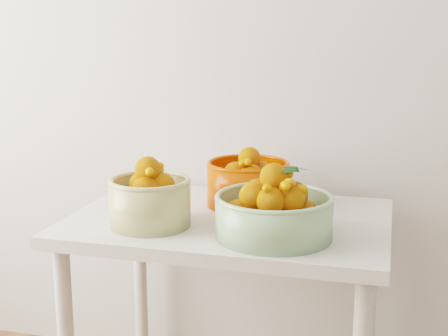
{
  "coord_description": "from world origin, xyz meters",
  "views": [
    {
      "loc": [
        0.3,
        -0.25,
        1.33
      ],
      "look_at": [
        -0.19,
        1.54,
        0.92
      ],
      "focal_mm": 50.0,
      "sensor_mm": 36.0,
      "label": 1
    }
  ],
  "objects_px": {
    "bowl_green": "(274,212)",
    "bowl_orange": "(248,182)",
    "table": "(230,245)",
    "bowl_cream": "(150,199)"
  },
  "relations": [
    {
      "from": "bowl_green",
      "to": "table",
      "type": "bearing_deg",
      "value": 136.75
    },
    {
      "from": "bowl_orange",
      "to": "bowl_cream",
      "type": "bearing_deg",
      "value": -128.01
    },
    {
      "from": "bowl_green",
      "to": "bowl_orange",
      "type": "xyz_separation_m",
      "value": [
        -0.15,
        0.31,
        0.01
      ]
    },
    {
      "from": "table",
      "to": "bowl_orange",
      "type": "distance_m",
      "value": 0.23
    },
    {
      "from": "table",
      "to": "bowl_orange",
      "type": "bearing_deg",
      "value": 80.02
    },
    {
      "from": "table",
      "to": "bowl_green",
      "type": "height_order",
      "value": "bowl_green"
    },
    {
      "from": "bowl_green",
      "to": "bowl_orange",
      "type": "bearing_deg",
      "value": 115.47
    },
    {
      "from": "bowl_green",
      "to": "bowl_orange",
      "type": "relative_size",
      "value": 1.33
    },
    {
      "from": "bowl_cream",
      "to": "bowl_green",
      "type": "height_order",
      "value": "bowl_green"
    },
    {
      "from": "bowl_orange",
      "to": "table",
      "type": "bearing_deg",
      "value": -99.98
    }
  ]
}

